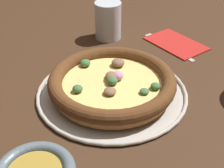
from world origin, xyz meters
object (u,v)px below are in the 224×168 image
(pizza, at_px, (112,82))
(fork, at_px, (166,45))
(pizza_tray, at_px, (112,92))
(napkin, at_px, (176,43))
(drinking_cup, at_px, (108,20))

(pizza, bearing_deg, fork, 140.01)
(pizza_tray, relative_size, pizza, 1.20)
(napkin, bearing_deg, fork, -79.84)
(drinking_cup, distance_m, fork, 0.18)
(fork, bearing_deg, pizza, 113.50)
(napkin, bearing_deg, drinking_cup, -109.19)
(drinking_cup, height_order, napkin, drinking_cup)
(pizza_tray, height_order, napkin, pizza_tray)
(pizza_tray, xyz_separation_m, pizza, (-0.00, 0.00, 0.03))
(pizza_tray, height_order, fork, pizza_tray)
(fork, bearing_deg, drinking_cup, 39.38)
(pizza_tray, xyz_separation_m, drinking_cup, (-0.29, 0.02, 0.05))
(drinking_cup, bearing_deg, napkin, 70.81)
(pizza, height_order, fork, pizza)
(drinking_cup, bearing_deg, pizza, -4.10)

